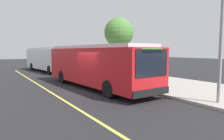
% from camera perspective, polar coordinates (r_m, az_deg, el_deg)
% --- Properties ---
extents(ground_plane, '(120.00, 120.00, 0.00)m').
position_cam_1_polar(ground_plane, '(13.27, -6.02, -5.92)').
color(ground_plane, '#232326').
extents(sidewalk_curb, '(44.00, 6.40, 0.15)m').
position_cam_1_polar(sidewalk_curb, '(16.72, 12.87, -3.44)').
color(sidewalk_curb, '#A8A399').
rests_on(sidewalk_curb, ground_plane).
extents(lane_stripe_center, '(36.00, 0.14, 0.01)m').
position_cam_1_polar(lane_stripe_center, '(12.50, -15.20, -6.76)').
color(lane_stripe_center, '#E0D64C').
rests_on(lane_stripe_center, ground_plane).
extents(transit_bus_main, '(10.94, 3.25, 2.95)m').
position_cam_1_polar(transit_bus_main, '(14.56, -4.52, 1.50)').
color(transit_bus_main, red).
rests_on(transit_bus_main, ground_plane).
extents(transit_bus_second, '(10.58, 3.58, 2.95)m').
position_cam_1_polar(transit_bus_second, '(26.86, -16.90, 3.02)').
color(transit_bus_second, white).
rests_on(transit_bus_second, ground_plane).
extents(bus_shelter, '(2.90, 1.60, 2.48)m').
position_cam_1_polar(bus_shelter, '(18.56, 5.96, 3.23)').
color(bus_shelter, '#333338').
rests_on(bus_shelter, sidewalk_curb).
extents(waiting_bench, '(1.60, 0.48, 0.95)m').
position_cam_1_polar(waiting_bench, '(18.32, 6.19, -0.82)').
color(waiting_bench, brown).
rests_on(waiting_bench, sidewalk_curb).
extents(route_sign_post, '(0.44, 0.08, 2.80)m').
position_cam_1_polar(route_sign_post, '(15.12, 7.24, 2.91)').
color(route_sign_post, '#333338').
rests_on(route_sign_post, sidewalk_curb).
extents(street_tree_near_shelter, '(3.31, 3.31, 6.15)m').
position_cam_1_polar(street_tree_near_shelter, '(23.65, 1.92, 10.22)').
color(street_tree_near_shelter, brown).
rests_on(street_tree_near_shelter, sidewalk_curb).
extents(utility_pole, '(0.16, 0.16, 6.40)m').
position_cam_1_polar(utility_pole, '(10.82, 27.90, 8.80)').
color(utility_pole, gray).
rests_on(utility_pole, sidewalk_curb).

